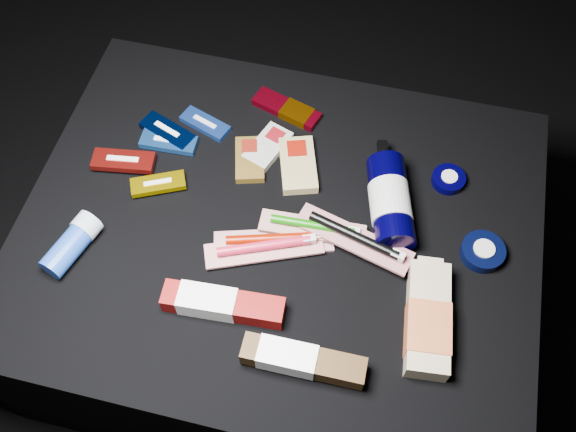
% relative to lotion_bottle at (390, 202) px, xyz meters
% --- Properties ---
extents(ground, '(3.00, 3.00, 0.00)m').
position_rel_lotion_bottle_xyz_m(ground, '(-0.20, -0.08, -0.44)').
color(ground, black).
rests_on(ground, ground).
extents(cloth_table, '(0.98, 0.78, 0.40)m').
position_rel_lotion_bottle_xyz_m(cloth_table, '(-0.20, -0.08, -0.24)').
color(cloth_table, black).
rests_on(cloth_table, ground).
extents(luna_bar_0, '(0.11, 0.07, 0.01)m').
position_rel_lotion_bottle_xyz_m(luna_bar_0, '(-0.40, 0.12, -0.03)').
color(luna_bar_0, blue).
rests_on(luna_bar_0, cloth_table).
extents(luna_bar_1, '(0.12, 0.05, 0.02)m').
position_rel_lotion_bottle_xyz_m(luna_bar_1, '(-0.46, 0.06, -0.03)').
color(luna_bar_1, '#225CB3').
rests_on(luna_bar_1, cloth_table).
extents(luna_bar_2, '(0.12, 0.08, 0.02)m').
position_rel_lotion_bottle_xyz_m(luna_bar_2, '(-0.47, 0.08, -0.03)').
color(luna_bar_2, black).
rests_on(luna_bar_2, cloth_table).
extents(luna_bar_3, '(0.11, 0.08, 0.01)m').
position_rel_lotion_bottle_xyz_m(luna_bar_3, '(-0.45, -0.05, -0.02)').
color(luna_bar_3, '#B09200').
rests_on(luna_bar_3, cloth_table).
extents(luna_bar_4, '(0.13, 0.06, 0.02)m').
position_rel_lotion_bottle_xyz_m(luna_bar_4, '(-0.53, -0.02, -0.02)').
color(luna_bar_4, maroon).
rests_on(luna_bar_4, cloth_table).
extents(clif_bar_0, '(0.08, 0.12, 0.02)m').
position_rel_lotion_bottle_xyz_m(clif_bar_0, '(-0.29, 0.06, -0.03)').
color(clif_bar_0, '#533D13').
rests_on(clif_bar_0, cloth_table).
extents(clif_bar_1, '(0.09, 0.12, 0.02)m').
position_rel_lotion_bottle_xyz_m(clif_bar_1, '(-0.26, 0.10, -0.03)').
color(clif_bar_1, '#A5A49E').
rests_on(clif_bar_1, cloth_table).
extents(clif_bar_2, '(0.10, 0.14, 0.02)m').
position_rel_lotion_bottle_xyz_m(clif_bar_2, '(-0.19, 0.07, -0.03)').
color(clif_bar_2, tan).
rests_on(clif_bar_2, cloth_table).
extents(power_bar, '(0.15, 0.09, 0.02)m').
position_rel_lotion_bottle_xyz_m(power_bar, '(-0.24, 0.19, -0.03)').
color(power_bar, maroon).
rests_on(power_bar, cloth_table).
extents(lotion_bottle, '(0.12, 0.24, 0.08)m').
position_rel_lotion_bottle_xyz_m(lotion_bottle, '(0.00, 0.00, 0.00)').
color(lotion_bottle, black).
rests_on(lotion_bottle, cloth_table).
extents(cream_tin_upper, '(0.07, 0.07, 0.02)m').
position_rel_lotion_bottle_xyz_m(cream_tin_upper, '(0.10, 0.10, -0.03)').
color(cream_tin_upper, black).
rests_on(cream_tin_upper, cloth_table).
extents(cream_tin_lower, '(0.08, 0.08, 0.02)m').
position_rel_lotion_bottle_xyz_m(cream_tin_lower, '(0.18, -0.05, -0.03)').
color(cream_tin_lower, black).
rests_on(cream_tin_lower, cloth_table).
extents(bodywash_bottle, '(0.09, 0.22, 0.04)m').
position_rel_lotion_bottle_xyz_m(bodywash_bottle, '(0.10, -0.21, -0.02)').
color(bodywash_bottle, tan).
rests_on(bodywash_bottle, cloth_table).
extents(deodorant_stick, '(0.08, 0.13, 0.05)m').
position_rel_lotion_bottle_xyz_m(deodorant_stick, '(-0.55, -0.22, -0.01)').
color(deodorant_stick, '#1C42A2').
rests_on(deodorant_stick, cloth_table).
extents(toothbrush_pack_0, '(0.23, 0.11, 0.02)m').
position_rel_lotion_bottle_xyz_m(toothbrush_pack_0, '(-0.19, -0.11, -0.03)').
color(toothbrush_pack_0, silver).
rests_on(toothbrush_pack_0, cloth_table).
extents(toothbrush_pack_1, '(0.22, 0.13, 0.02)m').
position_rel_lotion_bottle_xyz_m(toothbrush_pack_1, '(-0.21, -0.14, -0.02)').
color(toothbrush_pack_1, silver).
rests_on(toothbrush_pack_1, cloth_table).
extents(toothbrush_pack_2, '(0.20, 0.06, 0.02)m').
position_rel_lotion_bottle_xyz_m(toothbrush_pack_2, '(-0.13, -0.08, -0.02)').
color(toothbrush_pack_2, beige).
rests_on(toothbrush_pack_2, cloth_table).
extents(toothbrush_pack_3, '(0.23, 0.11, 0.02)m').
position_rel_lotion_bottle_xyz_m(toothbrush_pack_3, '(-0.05, -0.09, -0.01)').
color(toothbrush_pack_3, '#ACA69F').
rests_on(toothbrush_pack_3, cloth_table).
extents(toothpaste_carton_red, '(0.22, 0.06, 0.04)m').
position_rel_lotion_bottle_xyz_m(toothpaste_carton_red, '(-0.26, -0.26, -0.02)').
color(toothpaste_carton_red, maroon).
rests_on(toothpaste_carton_red, cloth_table).
extents(toothpaste_carton_green, '(0.21, 0.05, 0.04)m').
position_rel_lotion_bottle_xyz_m(toothpaste_carton_green, '(-0.10, -0.33, -0.01)').
color(toothpaste_carton_green, '#3B250E').
rests_on(toothpaste_carton_green, cloth_table).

